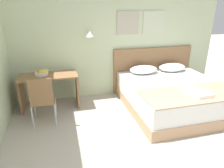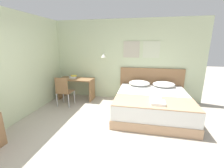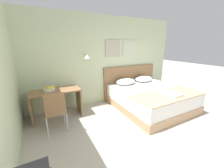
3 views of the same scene
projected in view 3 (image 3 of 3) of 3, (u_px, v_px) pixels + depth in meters
The scene contains 12 objects.
ground_plane at pixel (182, 166), 2.13m from camera, with size 24.00×24.00×0.00m, color #B2A899.
wall_back at pixel (103, 61), 4.25m from camera, with size 5.30×0.31×2.65m.
bed at pixel (150, 98), 4.07m from camera, with size 1.93×2.04×0.57m.
headboard at pixel (130, 81), 4.89m from camera, with size 2.05×0.06×1.11m.
pillow_left at pixel (126, 82), 4.44m from camera, with size 0.67×0.43×0.18m.
pillow_right at pixel (144, 79), 4.78m from camera, with size 0.67×0.43×0.18m.
throw_blanket at pixel (168, 95), 3.49m from camera, with size 1.87×0.82×0.02m.
folded_towel_near_foot at pixel (165, 92), 3.61m from camera, with size 0.26×0.32×0.06m.
folded_towel_mid_bed at pixel (175, 95), 3.39m from camera, with size 0.31×0.27×0.06m.
desk at pixel (56, 98), 3.46m from camera, with size 1.18×0.55×0.73m.
desk_chair at pixel (55, 110), 2.82m from camera, with size 0.43×0.43×0.92m.
fruit_bowl at pixel (50, 89), 3.37m from camera, with size 0.29×0.27×0.12m.
Camera 3 is at (-1.76, -0.98, 1.82)m, focal length 22.00 mm.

